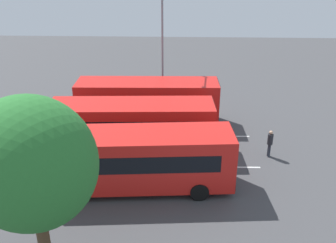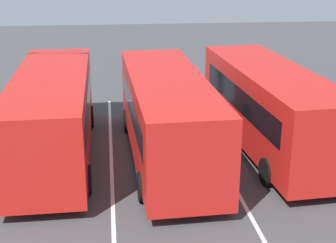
# 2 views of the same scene
# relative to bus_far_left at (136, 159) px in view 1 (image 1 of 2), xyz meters

# --- Properties ---
(ground_plane) EXTENTS (66.53, 66.53, 0.00)m
(ground_plane) POSITION_rel_bus_far_left_xyz_m (-0.01, 3.99, -1.67)
(ground_plane) COLOR #424244
(bus_far_left) EXTENTS (9.74, 3.24, 3.04)m
(bus_far_left) POSITION_rel_bus_far_left_xyz_m (0.00, 0.00, 0.00)
(bus_far_left) COLOR red
(bus_far_left) RESTS_ON ground
(bus_center_left) EXTENTS (9.68, 2.99, 3.04)m
(bus_center_left) POSITION_rel_bus_far_left_xyz_m (-0.67, 3.91, 0.00)
(bus_center_left) COLOR red
(bus_center_left) RESTS_ON ground
(bus_center_right) EXTENTS (9.64, 2.85, 3.04)m
(bus_center_right) POSITION_rel_bus_far_left_xyz_m (-0.10, 7.92, 0.00)
(bus_center_right) COLOR red
(bus_center_right) RESTS_ON ground
(pedestrian) EXTENTS (0.35, 0.35, 1.66)m
(pedestrian) POSITION_rel_bus_far_left_xyz_m (7.33, 3.45, -0.69)
(pedestrian) COLOR #232833
(pedestrian) RESTS_ON ground
(street_lamp) EXTENTS (0.42, 2.72, 8.45)m
(street_lamp) POSITION_rel_bus_far_left_xyz_m (0.68, 11.46, 3.18)
(street_lamp) COLOR gray
(street_lamp) RESTS_ON ground
(depot_tree) EXTENTS (4.38, 3.94, 7.05)m
(depot_tree) POSITION_rel_bus_far_left_xyz_m (-2.65, -5.79, 3.06)
(depot_tree) COLOR #4C3823
(depot_tree) RESTS_ON ground
(lane_stripe_outer_left) EXTENTS (13.29, 0.34, 0.01)m
(lane_stripe_outer_left) POSITION_rel_bus_far_left_xyz_m (-0.01, 2.06, -1.67)
(lane_stripe_outer_left) COLOR silver
(lane_stripe_outer_left) RESTS_ON ground
(lane_stripe_inner_left) EXTENTS (13.29, 0.34, 0.01)m
(lane_stripe_inner_left) POSITION_rel_bus_far_left_xyz_m (-0.01, 5.93, -1.67)
(lane_stripe_inner_left) COLOR silver
(lane_stripe_inner_left) RESTS_ON ground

